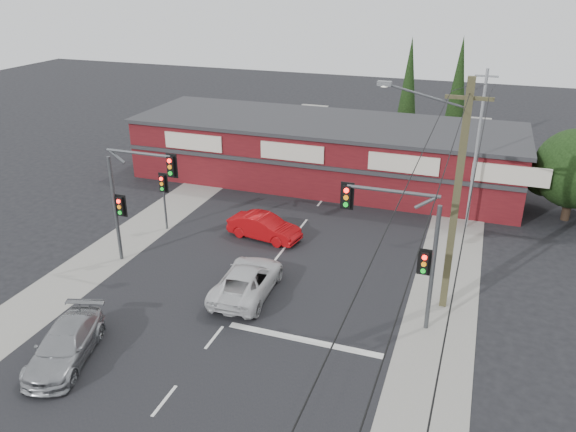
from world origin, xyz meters
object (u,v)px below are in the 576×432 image
(white_suv, at_px, (247,280))
(shop_building, at_px, (324,151))
(utility_pole, at_px, (454,191))
(red_sedan, at_px, (264,227))
(silver_suv, at_px, (65,345))

(white_suv, bearing_deg, shop_building, -89.64)
(utility_pole, bearing_deg, red_sedan, 159.21)
(silver_suv, bearing_deg, red_sedan, 59.44)
(white_suv, relative_size, utility_pole, 0.50)
(red_sedan, xyz_separation_m, utility_pole, (9.83, -3.73, 4.72))
(shop_building, xyz_separation_m, utility_pole, (9.36, -14.00, 3.26))
(white_suv, height_order, utility_pole, utility_pole)
(utility_pole, bearing_deg, shop_building, 123.76)
(red_sedan, bearing_deg, shop_building, 7.38)
(silver_suv, relative_size, utility_pole, 0.46)
(shop_building, bearing_deg, white_suv, -86.66)
(silver_suv, distance_m, utility_pole, 16.33)
(silver_suv, height_order, utility_pole, utility_pole)
(white_suv, bearing_deg, utility_pole, -170.14)
(white_suv, height_order, red_sedan, white_suv)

